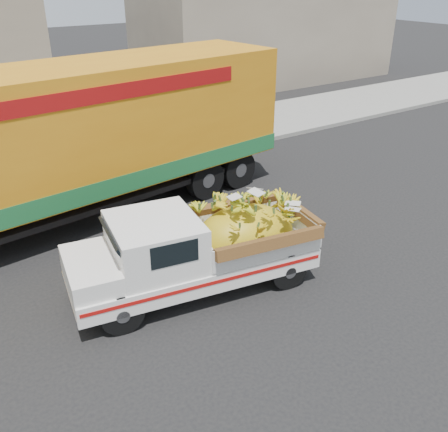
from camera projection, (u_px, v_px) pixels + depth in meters
ground at (197, 285)px, 10.09m from camera, size 100.00×100.00×0.00m
curb at (84, 179)px, 14.92m from camera, size 60.00×0.25×0.15m
sidewalk at (61, 159)px, 16.48m from camera, size 60.00×4.00×0.14m
building_right at (267, 23)px, 27.28m from camera, size 14.00×6.00×6.00m
pickup_truck at (211, 245)px, 9.75m from camera, size 4.98×2.51×1.67m
semi_trailer at (61, 142)px, 11.61m from camera, size 12.04×3.91×3.80m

